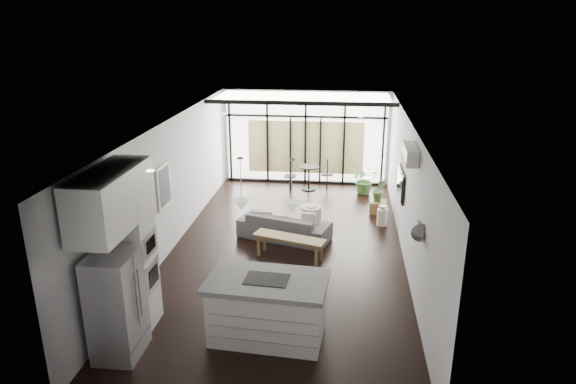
% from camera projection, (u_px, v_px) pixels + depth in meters
% --- Properties ---
extents(floor, '(5.00, 10.00, 0.00)m').
position_uv_depth(floor, '(286.00, 251.00, 11.18)').
color(floor, black).
rests_on(floor, ground).
extents(ceiling, '(5.00, 10.00, 0.00)m').
position_uv_depth(ceiling, '(286.00, 124.00, 10.28)').
color(ceiling, white).
rests_on(ceiling, ground).
extents(wall_left, '(0.02, 10.00, 2.80)m').
position_uv_depth(wall_left, '(171.00, 186.00, 11.00)').
color(wall_left, silver).
rests_on(wall_left, ground).
extents(wall_right, '(0.02, 10.00, 2.80)m').
position_uv_depth(wall_right, '(408.00, 194.00, 10.46)').
color(wall_right, silver).
rests_on(wall_right, ground).
extents(wall_back, '(5.00, 0.02, 2.80)m').
position_uv_depth(wall_back, '(306.00, 137.00, 15.43)').
color(wall_back, silver).
rests_on(wall_back, ground).
extents(wall_front, '(5.00, 0.02, 2.80)m').
position_uv_depth(wall_front, '(237.00, 324.00, 6.03)').
color(wall_front, silver).
rests_on(wall_front, ground).
extents(glazing, '(5.00, 0.20, 2.80)m').
position_uv_depth(glazing, '(305.00, 138.00, 15.32)').
color(glazing, black).
rests_on(glazing, ground).
extents(skylight, '(4.70, 1.90, 0.06)m').
position_uv_depth(skylight, '(303.00, 96.00, 14.05)').
color(skylight, white).
rests_on(skylight, ceiling).
extents(neighbour_building, '(3.50, 0.02, 1.60)m').
position_uv_depth(neighbour_building, '(306.00, 147.00, 15.48)').
color(neighbour_building, '#CEC286').
rests_on(neighbour_building, ground).
extents(island, '(1.93, 1.23, 1.01)m').
position_uv_depth(island, '(267.00, 308.00, 8.02)').
color(island, silver).
rests_on(island, floor).
extents(cooktop, '(0.70, 0.49, 0.01)m').
position_uv_depth(cooktop, '(267.00, 279.00, 7.86)').
color(cooktop, black).
rests_on(cooktop, island).
extents(fridge, '(0.63, 0.79, 1.64)m').
position_uv_depth(fridge, '(117.00, 305.00, 7.52)').
color(fridge, '#96969B').
rests_on(fridge, floor).
extents(appliance_column, '(0.61, 0.64, 2.36)m').
position_uv_depth(appliance_column, '(132.00, 259.00, 8.16)').
color(appliance_column, silver).
rests_on(appliance_column, floor).
extents(upper_cabinets, '(0.62, 1.75, 0.86)m').
position_uv_depth(upper_cabinets, '(111.00, 199.00, 7.36)').
color(upper_cabinets, silver).
rests_on(upper_cabinets, wall_left).
extents(pendant_left, '(0.26, 0.26, 0.18)m').
position_uv_depth(pendant_left, '(242.00, 205.00, 8.08)').
color(pendant_left, white).
rests_on(pendant_left, ceiling).
extents(pendant_right, '(0.26, 0.26, 0.18)m').
position_uv_depth(pendant_right, '(292.00, 207.00, 7.99)').
color(pendant_right, white).
rests_on(pendant_right, ceiling).
extents(sofa, '(2.17, 1.18, 0.82)m').
position_uv_depth(sofa, '(284.00, 222.00, 11.69)').
color(sofa, '#525255').
rests_on(sofa, floor).
extents(console_bench, '(1.58, 0.82, 0.49)m').
position_uv_depth(console_bench, '(289.00, 248.00, 10.75)').
color(console_bench, brown).
rests_on(console_bench, floor).
extents(pouf, '(0.61, 0.61, 0.40)m').
position_uv_depth(pouf, '(311.00, 214.00, 12.70)').
color(pouf, beige).
rests_on(pouf, floor).
extents(crate, '(0.46, 0.46, 0.32)m').
position_uv_depth(crate, '(378.00, 207.00, 13.31)').
color(crate, brown).
rests_on(crate, floor).
extents(plant_tall, '(1.00, 1.05, 0.64)m').
position_uv_depth(plant_tall, '(365.00, 183.00, 14.72)').
color(plant_tall, '#3D6B31').
rests_on(plant_tall, floor).
extents(plant_crate, '(0.37, 0.63, 0.27)m').
position_uv_depth(plant_crate, '(379.00, 196.00, 13.21)').
color(plant_crate, '#3D6B31').
rests_on(plant_crate, crate).
extents(milk_can, '(0.27, 0.27, 0.51)m').
position_uv_depth(milk_can, '(382.00, 215.00, 12.47)').
color(milk_can, silver).
rests_on(milk_can, floor).
extents(bistro_set, '(1.47, 0.90, 0.66)m').
position_uv_depth(bistro_set, '(309.00, 179.00, 15.04)').
color(bistro_set, black).
rests_on(bistro_set, floor).
extents(tv, '(0.05, 1.10, 0.65)m').
position_uv_depth(tv, '(401.00, 184.00, 11.44)').
color(tv, black).
rests_on(tv, wall_right).
extents(ac_unit, '(0.22, 0.90, 0.30)m').
position_uv_depth(ac_unit, '(410.00, 154.00, 9.38)').
color(ac_unit, white).
rests_on(ac_unit, wall_right).
extents(framed_art, '(0.04, 0.70, 0.90)m').
position_uv_depth(framed_art, '(164.00, 186.00, 10.48)').
color(framed_art, black).
rests_on(framed_art, wall_left).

